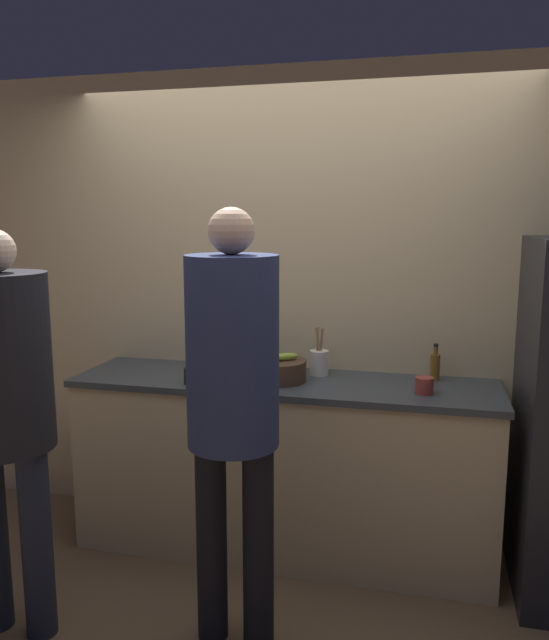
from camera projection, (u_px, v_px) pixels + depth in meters
ground_plane at (268, 581)px, 3.11m from camera, size 14.00×14.00×0.00m
wall_back at (296, 306)px, 3.52m from camera, size 5.20×0.06×2.60m
counter at (284, 464)px, 3.37m from camera, size 2.22×0.63×0.95m
person_left at (4, 393)px, 2.58m from camera, size 0.40×0.40×1.75m
person_center at (233, 389)px, 2.50m from camera, size 0.37×0.37×1.83m
fruit_bowl at (278, 370)px, 3.25m from camera, size 0.30×0.30×0.15m
utensil_crock at (319, 362)px, 3.37m from camera, size 0.10×0.10×0.26m
bottle_amber at (435, 366)px, 3.26m from camera, size 0.05×0.05×0.19m
cup_black at (191, 375)px, 3.19m from camera, size 0.07×0.07×0.09m
cup_red at (424, 386)px, 3.01m from camera, size 0.09×0.09×0.08m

